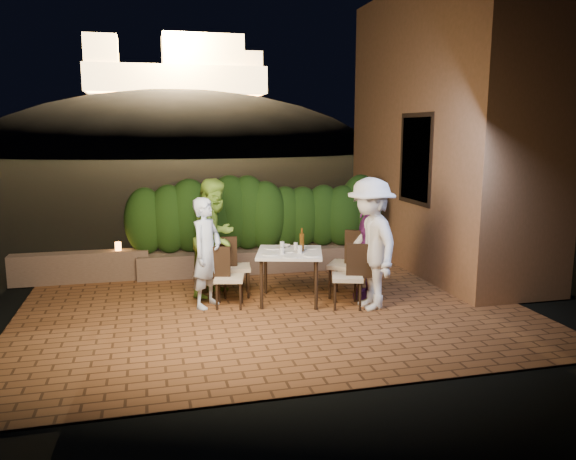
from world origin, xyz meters
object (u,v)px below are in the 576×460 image
object	(u,v)px
diner_white	(370,244)
parapet_lamp	(118,246)
diner_green	(216,237)
diner_purple	(368,245)
diner_blue	(207,253)
beer_bottle	(302,240)
chair_left_front	(229,277)
chair_right_front	(347,276)
chair_right_back	(346,263)
dining_table	(290,276)
bowl	(285,246)
chair_left_back	(236,266)

from	to	relation	value
diner_white	parapet_lamp	bearing A→B (deg)	-129.60
diner_green	diner_purple	xyz separation A→B (m)	(2.18, -0.70, -0.09)
diner_blue	parapet_lamp	xyz separation A→B (m)	(-1.29, 1.83, -0.21)
diner_blue	diner_purple	distance (m)	2.38
beer_bottle	parapet_lamp	distance (m)	3.30
chair_left_front	parapet_lamp	distance (m)	2.49
chair_right_front	diner_white	world-z (taller)	diner_white
chair_right_back	beer_bottle	bearing A→B (deg)	37.71
dining_table	bowl	bearing A→B (deg)	89.99
bowl	diner_purple	size ratio (longest dim) A/B	0.10
beer_bottle	chair_left_front	size ratio (longest dim) A/B	0.39
diner_green	dining_table	bearing A→B (deg)	-81.70
bowl	chair_left_front	world-z (taller)	chair_left_front
beer_bottle	chair_right_back	xyz separation A→B (m)	(0.70, 0.05, -0.41)
dining_table	chair_left_back	bearing A→B (deg)	146.11
chair_right_front	diner_purple	xyz separation A→B (m)	(0.46, 0.37, 0.34)
parapet_lamp	chair_right_front	bearing A→B (deg)	-36.06
chair_left_front	diner_blue	bearing A→B (deg)	178.00
diner_blue	diner_green	bearing A→B (deg)	19.64
chair_left_front	chair_right_front	size ratio (longest dim) A/B	0.95
dining_table	diner_purple	world-z (taller)	diner_purple
dining_table	chair_left_front	size ratio (longest dim) A/B	1.07
dining_table	chair_right_front	size ratio (longest dim) A/B	1.01
beer_bottle	chair_right_back	bearing A→B (deg)	3.72
chair_left_front	chair_right_back	distance (m)	1.77
diner_purple	chair_left_front	bearing A→B (deg)	-60.58
diner_green	beer_bottle	bearing A→B (deg)	-78.81
diner_blue	diner_purple	size ratio (longest dim) A/B	0.98
chair_right_front	parapet_lamp	size ratio (longest dim) A/B	6.57
diner_green	bowl	bearing A→B (deg)	-67.54
beer_bottle	chair_right_back	distance (m)	0.81
bowl	diner_blue	bearing A→B (deg)	-168.29
bowl	beer_bottle	bearing A→B (deg)	-61.99
diner_blue	diner_white	bearing A→B (deg)	-66.46
chair_right_back	diner_blue	size ratio (longest dim) A/B	0.66
diner_green	diner_purple	bearing A→B (deg)	-67.97
chair_right_back	diner_blue	world-z (taller)	diner_blue
dining_table	diner_white	bearing A→B (deg)	-28.99
bowl	parapet_lamp	xyz separation A→B (m)	(-2.49, 1.58, -0.20)
dining_table	chair_left_back	xyz separation A→B (m)	(-0.72, 0.48, 0.08)
chair_left_front	diner_purple	bearing A→B (deg)	11.65
diner_purple	chair_right_back	bearing A→B (deg)	-78.17
chair_left_back	diner_purple	world-z (taller)	diner_purple
chair_right_back	diner_white	xyz separation A→B (m)	(0.14, -0.58, 0.41)
bowl	diner_purple	distance (m)	1.25
diner_purple	diner_white	bearing A→B (deg)	11.76
chair_left_back	parapet_lamp	world-z (taller)	chair_left_back
chair_right_front	diner_green	distance (m)	2.08
chair_right_back	diner_blue	xyz separation A→B (m)	(-2.08, 0.04, 0.27)
dining_table	chair_right_back	distance (m)	0.89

